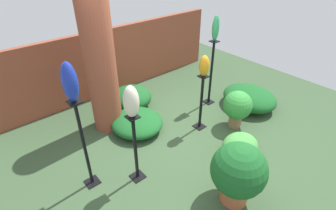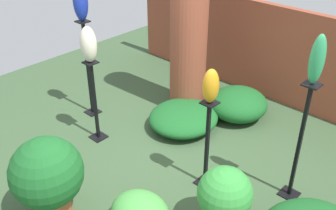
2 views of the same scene
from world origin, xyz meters
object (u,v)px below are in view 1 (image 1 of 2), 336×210
Objects in this scene: art_vase_amber at (204,66)px; art_vase_ivory at (131,102)px; pedestal_ivory at (136,152)px; pedestal_jade at (211,76)px; potted_plant_back_center at (238,172)px; art_vase_cobalt at (70,82)px; brick_pillar at (100,60)px; pedestal_cobalt at (85,149)px; potted_plant_front_left at (237,106)px; art_vase_jade at (216,28)px; pedestal_amber at (201,105)px.

art_vase_ivory is at bearing -170.80° from art_vase_amber.
pedestal_jade is at bearing 17.28° from pedestal_ivory.
pedestal_ivory reaches higher than potted_plant_back_center.
art_vase_cobalt reaches higher than art_vase_amber.
pedestal_jade reaches higher than pedestal_ivory.
brick_pillar reaches higher than pedestal_cobalt.
brick_pillar reaches higher than pedestal_jade.
pedestal_jade is at bearing 49.62° from potted_plant_back_center.
brick_pillar reaches higher than pedestal_ivory.
pedestal_ivory is 2.49× the size of art_vase_ivory.
potted_plant_back_center is 1.27× the size of potted_plant_front_left.
potted_plant_front_left is (2.78, -0.51, -0.22)m from pedestal_cobalt.
art_vase_ivory is (-0.00, -0.00, 0.84)m from pedestal_ivory.
art_vase_amber is at bearing -148.55° from pedestal_jade.
art_vase_cobalt is at bearing -172.29° from art_vase_jade.
art_vase_cobalt is (0.00, -0.00, 1.03)m from pedestal_cobalt.
art_vase_amber is at bearing -42.57° from brick_pillar.
pedestal_amber is at bearing -165.96° from art_vase_amber.
brick_pillar is 1.72m from pedestal_ivory.
art_vase_amber is 0.51× the size of potted_plant_front_left.
potted_plant_front_left is (2.78, -0.51, -1.25)m from art_vase_cobalt.
pedestal_jade is 3.09× the size of art_vase_ivory.
pedestal_amber is 0.79m from art_vase_amber.
potted_plant_front_left is (0.55, -0.42, -0.06)m from pedestal_amber.
art_vase_ivory is 0.48× the size of potted_plant_back_center.
pedestal_jade is at bearing 73.77° from potted_plant_front_left.
potted_plant_back_center is (0.78, -1.21, 0.02)m from pedestal_ivory.
potted_plant_front_left is (-0.27, -0.92, -1.21)m from art_vase_jade.
potted_plant_back_center is at bearing -143.20° from potted_plant_front_left.
art_vase_jade reaches higher than pedestal_cobalt.
art_vase_cobalt is (-2.23, 0.09, 1.19)m from pedestal_amber.
art_vase_jade is 1.54m from potted_plant_front_left.
art_vase_cobalt is (-0.58, 0.35, 1.18)m from pedestal_ivory.
brick_pillar is 2.25m from art_vase_jade.
art_vase_ivory is 2.60m from art_vase_jade.
brick_pillar is 2.89× the size of potted_plant_back_center.
pedestal_cobalt is at bearing -172.29° from art_vase_jade.
brick_pillar is 2.41× the size of pedestal_ivory.
pedestal_jade is (2.46, 0.77, 0.13)m from pedestal_ivory.
brick_pillar is 2.34m from pedestal_jade.
pedestal_ivory is at bearing -162.72° from pedestal_jade.
brick_pillar is 2.49× the size of pedestal_amber.
art_vase_ivory is 2.38m from potted_plant_front_left.
art_vase_jade reaches higher than potted_plant_front_left.
art_vase_cobalt reaches higher than pedestal_ivory.
brick_pillar is at bearing 76.72° from pedestal_ivory.
pedestal_amber is at bearing -148.55° from pedestal_jade.
pedestal_jade is at bearing 31.45° from pedestal_amber.
art_vase_amber is (1.65, 0.27, 0.77)m from pedestal_ivory.
art_vase_amber is at bearing -2.23° from art_vase_cobalt.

